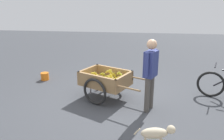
{
  "coord_description": "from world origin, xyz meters",
  "views": [
    {
      "loc": [
        -0.54,
        4.82,
        2.3
      ],
      "look_at": [
        0.11,
        -0.04,
        0.75
      ],
      "focal_mm": 35.09,
      "sensor_mm": 36.0,
      "label": 1
    }
  ],
  "objects_px": {
    "dog": "(157,133)",
    "plastic_bucket": "(45,76)",
    "fruit_cart": "(106,81)",
    "vendor_person": "(151,69)"
  },
  "relations": [
    {
      "from": "dog",
      "to": "plastic_bucket",
      "type": "height_order",
      "value": "dog"
    },
    {
      "from": "fruit_cart",
      "to": "vendor_person",
      "type": "height_order",
      "value": "vendor_person"
    },
    {
      "from": "vendor_person",
      "to": "fruit_cart",
      "type": "bearing_deg",
      "value": -25.03
    },
    {
      "from": "dog",
      "to": "plastic_bucket",
      "type": "distance_m",
      "value": 4.27
    },
    {
      "from": "vendor_person",
      "to": "dog",
      "type": "bearing_deg",
      "value": 93.91
    },
    {
      "from": "fruit_cart",
      "to": "vendor_person",
      "type": "distance_m",
      "value": 1.24
    },
    {
      "from": "fruit_cart",
      "to": "dog",
      "type": "height_order",
      "value": "fruit_cart"
    },
    {
      "from": "fruit_cart",
      "to": "vendor_person",
      "type": "relative_size",
      "value": 1.16
    },
    {
      "from": "fruit_cart",
      "to": "plastic_bucket",
      "type": "xyz_separation_m",
      "value": [
        2.05,
        -1.04,
        -0.33
      ]
    },
    {
      "from": "fruit_cart",
      "to": "vendor_person",
      "type": "bearing_deg",
      "value": 154.97
    }
  ]
}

